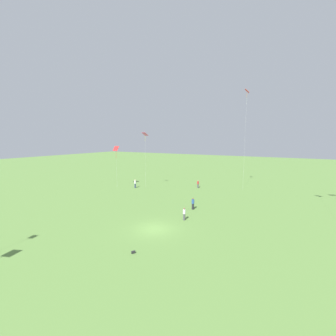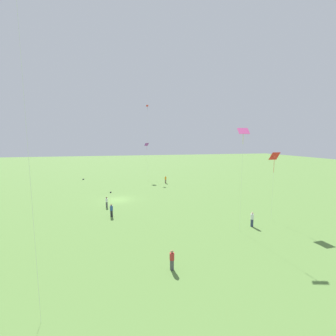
{
  "view_description": "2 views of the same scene",
  "coord_description": "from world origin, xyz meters",
  "px_view_note": "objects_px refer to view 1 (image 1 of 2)",
  "views": [
    {
      "loc": [
        21.31,
        13.86,
        10.57
      ],
      "look_at": [
        -10.41,
        -4.04,
        5.81
      ],
      "focal_mm": 24.0,
      "sensor_mm": 36.0,
      "label": 1
    },
    {
      "loc": [
        -40.02,
        0.38,
        10.49
      ],
      "look_at": [
        -6.43,
        -7.61,
        6.25
      ],
      "focal_mm": 24.0,
      "sensor_mm": 36.0,
      "label": 2
    }
  ],
  "objects_px": {
    "person_2": "(184,214)",
    "kite_1": "(145,135)",
    "person_4": "(193,204)",
    "picnic_bag_1": "(133,252)",
    "kite_4": "(116,149)",
    "kite_3": "(247,96)",
    "person_3": "(198,184)",
    "person_0": "(135,184)"
  },
  "relations": [
    {
      "from": "person_2",
      "to": "kite_1",
      "type": "xyz_separation_m",
      "value": [
        -13.19,
        -15.39,
        10.4
      ]
    },
    {
      "from": "person_2",
      "to": "picnic_bag_1",
      "type": "distance_m",
      "value": 10.13
    },
    {
      "from": "person_0",
      "to": "person_2",
      "type": "relative_size",
      "value": 1.09
    },
    {
      "from": "person_4",
      "to": "picnic_bag_1",
      "type": "height_order",
      "value": "person_4"
    },
    {
      "from": "kite_3",
      "to": "kite_4",
      "type": "xyz_separation_m",
      "value": [
        11.59,
        -24.42,
        -10.74
      ]
    },
    {
      "from": "kite_4",
      "to": "kite_1",
      "type": "bearing_deg",
      "value": 64.18
    },
    {
      "from": "kite_4",
      "to": "picnic_bag_1",
      "type": "bearing_deg",
      "value": -1.67
    },
    {
      "from": "person_0",
      "to": "person_3",
      "type": "distance_m",
      "value": 13.59
    },
    {
      "from": "kite_3",
      "to": "kite_4",
      "type": "height_order",
      "value": "kite_3"
    },
    {
      "from": "person_2",
      "to": "person_4",
      "type": "distance_m",
      "value": 4.8
    },
    {
      "from": "person_3",
      "to": "kite_3",
      "type": "height_order",
      "value": "kite_3"
    },
    {
      "from": "person_0",
      "to": "kite_3",
      "type": "bearing_deg",
      "value": -9.21
    },
    {
      "from": "person_2",
      "to": "person_3",
      "type": "height_order",
      "value": "person_2"
    },
    {
      "from": "kite_1",
      "to": "kite_3",
      "type": "relative_size",
      "value": 0.58
    },
    {
      "from": "kite_4",
      "to": "kite_3",
      "type": "bearing_deg",
      "value": 68.71
    },
    {
      "from": "person_4",
      "to": "kite_3",
      "type": "height_order",
      "value": "kite_3"
    },
    {
      "from": "person_2",
      "to": "kite_1",
      "type": "relative_size",
      "value": 0.14
    },
    {
      "from": "kite_1",
      "to": "kite_3",
      "type": "bearing_deg",
      "value": -93.23
    },
    {
      "from": "person_2",
      "to": "kite_1",
      "type": "bearing_deg",
      "value": -68.93
    },
    {
      "from": "kite_4",
      "to": "person_3",
      "type": "bearing_deg",
      "value": 70.82
    },
    {
      "from": "kite_1",
      "to": "kite_4",
      "type": "bearing_deg",
      "value": 80.82
    },
    {
      "from": "kite_4",
      "to": "picnic_bag_1",
      "type": "distance_m",
      "value": 30.79
    },
    {
      "from": "person_0",
      "to": "picnic_bag_1",
      "type": "height_order",
      "value": "person_0"
    },
    {
      "from": "kite_1",
      "to": "person_0",
      "type": "bearing_deg",
      "value": 80.59
    },
    {
      "from": "person_3",
      "to": "kite_3",
      "type": "relative_size",
      "value": 0.08
    },
    {
      "from": "person_2",
      "to": "kite_4",
      "type": "xyz_separation_m",
      "value": [
        -10.89,
        -21.42,
        7.44
      ]
    },
    {
      "from": "person_0",
      "to": "person_3",
      "type": "xyz_separation_m",
      "value": [
        -6.69,
        11.83,
        -0.09
      ]
    },
    {
      "from": "kite_3",
      "to": "picnic_bag_1",
      "type": "height_order",
      "value": "kite_3"
    },
    {
      "from": "kite_1",
      "to": "picnic_bag_1",
      "type": "xyz_separation_m",
      "value": [
        23.28,
        14.96,
        -11.13
      ]
    },
    {
      "from": "kite_1",
      "to": "picnic_bag_1",
      "type": "relative_size",
      "value": 30.41
    },
    {
      "from": "person_2",
      "to": "person_4",
      "type": "bearing_deg",
      "value": -108.83
    },
    {
      "from": "person_3",
      "to": "person_4",
      "type": "distance_m",
      "value": 15.15
    },
    {
      "from": "person_0",
      "to": "picnic_bag_1",
      "type": "distance_m",
      "value": 28.27
    },
    {
      "from": "person_4",
      "to": "person_3",
      "type": "bearing_deg",
      "value": 136.97
    },
    {
      "from": "person_4",
      "to": "picnic_bag_1",
      "type": "relative_size",
      "value": 4.56
    },
    {
      "from": "kite_3",
      "to": "picnic_bag_1",
      "type": "xyz_separation_m",
      "value": [
        32.58,
        -3.42,
        -18.92
      ]
    },
    {
      "from": "person_2",
      "to": "kite_1",
      "type": "height_order",
      "value": "kite_1"
    },
    {
      "from": "kite_3",
      "to": "kite_4",
      "type": "relative_size",
      "value": 2.27
    },
    {
      "from": "person_0",
      "to": "person_2",
      "type": "xyz_separation_m",
      "value": [
        12.37,
        17.58,
        -0.07
      ]
    },
    {
      "from": "kite_3",
      "to": "kite_4",
      "type": "bearing_deg",
      "value": 144.47
    },
    {
      "from": "person_0",
      "to": "kite_4",
      "type": "distance_m",
      "value": 8.45
    },
    {
      "from": "person_0",
      "to": "kite_1",
      "type": "distance_m",
      "value": 10.59
    }
  ]
}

